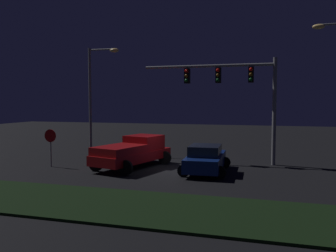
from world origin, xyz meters
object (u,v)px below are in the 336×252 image
(car_sedan, at_px, (206,159))
(traffic_signal_gantry, at_px, (234,85))
(stop_sign, at_px, (50,141))
(pickup_truck, at_px, (134,150))
(street_lamp_left, at_px, (96,87))

(car_sedan, relative_size, traffic_signal_gantry, 0.54)
(car_sedan, height_order, stop_sign, stop_sign)
(pickup_truck, xyz_separation_m, street_lamp_left, (-4.94, 4.81, 3.97))
(car_sedan, relative_size, stop_sign, 2.00)
(traffic_signal_gantry, distance_m, stop_sign, 11.58)
(car_sedan, height_order, street_lamp_left, street_lamp_left)
(street_lamp_left, xyz_separation_m, stop_sign, (0.17, -6.09, -3.40))
(pickup_truck, xyz_separation_m, stop_sign, (-4.77, -1.28, 0.56))
(street_lamp_left, distance_m, stop_sign, 6.98)
(pickup_truck, bearing_deg, traffic_signal_gantry, -45.82)
(pickup_truck, relative_size, stop_sign, 2.57)
(pickup_truck, bearing_deg, car_sedan, -79.46)
(traffic_signal_gantry, distance_m, street_lamp_left, 10.55)
(pickup_truck, height_order, traffic_signal_gantry, traffic_signal_gantry)
(car_sedan, bearing_deg, stop_sign, 93.60)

